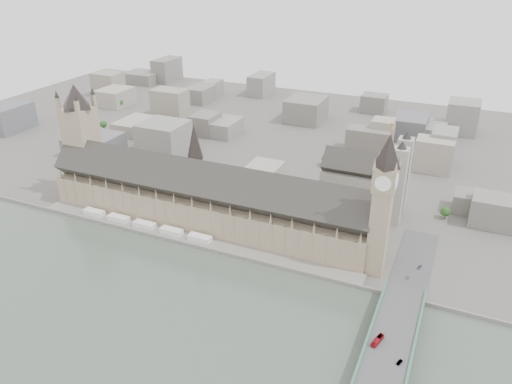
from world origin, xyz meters
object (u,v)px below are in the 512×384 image
at_px(red_bus_north, 378,340).
at_px(car_silver, 400,362).
at_px(palace_of_westminster, 204,199).
at_px(victoria_tower, 82,136).
at_px(westminster_abbey, 366,183).
at_px(westminster_bridge, 382,375).
at_px(car_approach, 419,267).
at_px(elizabeth_tower, 383,196).

relative_size(red_bus_north, car_silver, 2.53).
height_order(palace_of_westminster, car_silver, palace_of_westminster).
distance_m(victoria_tower, westminster_abbey, 244.79).
distance_m(palace_of_westminster, westminster_bridge, 195.05).
relative_size(palace_of_westminster, car_approach, 50.88).
bearing_deg(westminster_abbey, car_approach, -56.86).
bearing_deg(westminster_bridge, red_bus_north, 111.39).
bearing_deg(car_approach, red_bus_north, -89.43).
distance_m(red_bus_north, car_silver, 16.86).
bearing_deg(elizabeth_tower, car_approach, 2.94).
distance_m(westminster_bridge, westminster_abbey, 190.56).
bearing_deg(red_bus_north, westminster_bridge, -52.59).
relative_size(westminster_bridge, westminster_abbey, 4.78).
relative_size(elizabeth_tower, red_bus_north, 9.98).
height_order(car_silver, car_approach, car_approach).
relative_size(red_bus_north, car_approach, 2.07).
relative_size(westminster_bridge, red_bus_north, 30.16).
height_order(elizabeth_tower, car_approach, elizabeth_tower).
bearing_deg(car_silver, car_approach, 110.67).
distance_m(elizabeth_tower, car_approach, 55.19).
xyz_separation_m(westminster_abbey, red_bus_north, (44.60, -165.97, -13.33)).
bearing_deg(westminster_bridge, car_silver, 42.17).
relative_size(elizabeth_tower, car_silver, 25.28).
bearing_deg(palace_of_westminster, victoria_tower, 177.04).
bearing_deg(palace_of_westminster, car_silver, -30.91).
distance_m(palace_of_westminster, red_bus_north, 180.36).
distance_m(palace_of_westminster, victoria_tower, 126.41).
relative_size(victoria_tower, westminster_abbey, 1.47).
bearing_deg(elizabeth_tower, victoria_tower, 176.04).
relative_size(elizabeth_tower, car_approach, 20.64).
bearing_deg(elizabeth_tower, palace_of_westminster, 175.15).
height_order(palace_of_westminster, red_bus_north, palace_of_westminster).
distance_m(palace_of_westminster, car_approach, 167.47).
xyz_separation_m(westminster_bridge, red_bus_north, (-6.47, 16.53, 6.63)).
height_order(westminster_bridge, red_bus_north, red_bus_north).
bearing_deg(elizabeth_tower, car_silver, -71.00).
bearing_deg(palace_of_westminster, westminster_bridge, -33.49).
bearing_deg(car_silver, westminster_bridge, -118.44).
bearing_deg(westminster_abbey, victoria_tower, -163.50).
bearing_deg(red_bus_north, victoria_tower, 176.76).
relative_size(palace_of_westminster, red_bus_north, 24.59).
height_order(westminster_abbey, car_approach, westminster_abbey).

